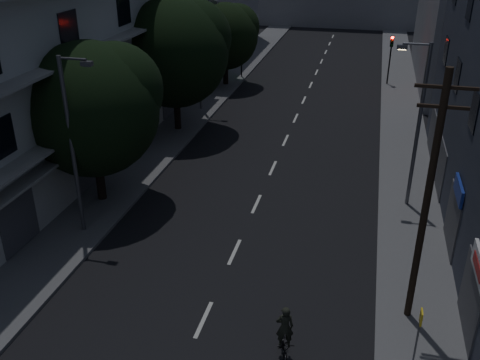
% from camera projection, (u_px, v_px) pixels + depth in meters
% --- Properties ---
extents(ground, '(160.00, 160.00, 0.00)m').
position_uv_depth(ground, '(287.00, 138.00, 35.40)').
color(ground, black).
rests_on(ground, ground).
extents(sidewalk_left, '(3.00, 90.00, 0.15)m').
position_uv_depth(sidewalk_left, '(180.00, 127.00, 36.97)').
color(sidewalk_left, '#565659').
rests_on(sidewalk_left, ground).
extents(sidewalk_right, '(3.00, 90.00, 0.15)m').
position_uv_depth(sidewalk_right, '(404.00, 147.00, 33.75)').
color(sidewalk_right, '#565659').
rests_on(sidewalk_right, ground).
extents(lane_markings, '(0.15, 60.50, 0.01)m').
position_uv_depth(lane_markings, '(300.00, 109.00, 40.85)').
color(lane_markings, beige).
rests_on(lane_markings, ground).
extents(building_left, '(7.00, 36.00, 14.00)m').
position_uv_depth(building_left, '(51.00, 43.00, 28.79)').
color(building_left, '#B4B4AE').
rests_on(building_left, ground).
extents(building_far_right, '(6.00, 20.00, 13.00)m').
position_uv_depth(building_far_right, '(464.00, 6.00, 44.83)').
color(building_far_right, slate).
rests_on(building_far_right, ground).
extents(tree_near, '(6.46, 6.46, 7.97)m').
position_uv_depth(tree_near, '(93.00, 104.00, 25.22)').
color(tree_near, black).
rests_on(tree_near, sidewalk_left).
extents(tree_mid, '(7.03, 7.03, 8.64)m').
position_uv_depth(tree_mid, '(175.00, 49.00, 34.26)').
color(tree_mid, black).
rests_on(tree_mid, sidewalk_left).
extents(tree_far, '(5.52, 5.52, 6.82)m').
position_uv_depth(tree_far, '(226.00, 34.00, 44.76)').
color(tree_far, black).
rests_on(tree_far, sidewalk_left).
extents(traffic_signal_far_right, '(0.28, 0.37, 4.10)m').
position_uv_depth(traffic_signal_far_right, '(391.00, 50.00, 45.26)').
color(traffic_signal_far_right, black).
rests_on(traffic_signal_far_right, sidewalk_right).
extents(traffic_signal_far_left, '(0.28, 0.37, 4.10)m').
position_uv_depth(traffic_signal_far_left, '(241.00, 44.00, 47.48)').
color(traffic_signal_far_left, black).
rests_on(traffic_signal_far_left, sidewalk_left).
extents(street_lamp_left_near, '(1.51, 0.25, 8.00)m').
position_uv_depth(street_lamp_left_near, '(73.00, 139.00, 22.61)').
color(street_lamp_left_near, '#55565D').
rests_on(street_lamp_left_near, sidewalk_left).
extents(street_lamp_right, '(1.51, 0.25, 8.00)m').
position_uv_depth(street_lamp_right, '(417.00, 119.00, 24.91)').
color(street_lamp_right, '#57585E').
rests_on(street_lamp_right, sidewalk_right).
extents(street_lamp_left_far, '(1.51, 0.25, 8.00)m').
position_uv_depth(street_lamp_left_far, '(201.00, 49.00, 38.48)').
color(street_lamp_left_far, slate).
rests_on(street_lamp_left_far, sidewalk_left).
extents(utility_pole, '(1.80, 0.24, 9.00)m').
position_uv_depth(utility_pole, '(427.00, 198.00, 17.23)').
color(utility_pole, black).
rests_on(utility_pole, sidewalk_right).
extents(bus_stop_sign, '(0.06, 0.35, 2.52)m').
position_uv_depth(bus_stop_sign, '(418.00, 332.00, 15.92)').
color(bus_stop_sign, '#595B60').
rests_on(bus_stop_sign, sidewalk_right).
extents(cyclist, '(0.95, 1.66, 1.99)m').
position_uv_depth(cyclist, '(284.00, 340.00, 17.35)').
color(cyclist, black).
rests_on(cyclist, ground).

